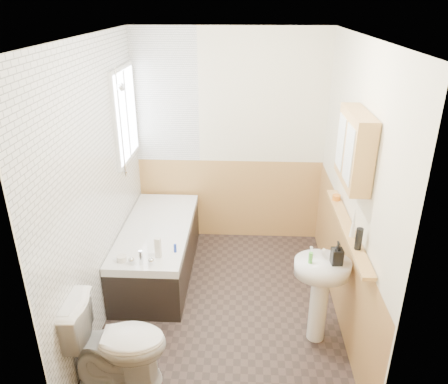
{
  "coord_description": "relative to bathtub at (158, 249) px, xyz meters",
  "views": [
    {
      "loc": [
        0.18,
        -3.46,
        2.77
      ],
      "look_at": [
        0.0,
        0.15,
        1.15
      ],
      "focal_mm": 35.0,
      "sensor_mm": 36.0,
      "label": 1
    }
  ],
  "objects": [
    {
      "name": "wainscot_back",
      "position": [
        0.73,
        0.86,
        0.2
      ],
      "size": [
        2.2,
        0.01,
        1.0
      ],
      "primitive_type": "cube",
      "color": "tan",
      "rests_on": "wall_back"
    },
    {
      "name": "tile_cladding_left",
      "position": [
        -0.36,
        -0.53,
        0.95
      ],
      "size": [
        0.01,
        2.8,
        2.5
      ],
      "primitive_type": "cube",
      "color": "white",
      "rests_on": "wall_left"
    },
    {
      "name": "wainscot_front",
      "position": [
        0.73,
        -1.92,
        0.2
      ],
      "size": [
        2.2,
        0.01,
        1.0
      ],
      "primitive_type": "cube",
      "color": "tan",
      "rests_on": "wall_front"
    },
    {
      "name": "window",
      "position": [
        -0.33,
        0.42,
        1.35
      ],
      "size": [
        0.03,
        0.79,
        0.99
      ],
      "color": "white",
      "rests_on": "wall_left"
    },
    {
      "name": "bathtub",
      "position": [
        0.0,
        0.0,
        0.0
      ],
      "size": [
        0.7,
        1.62,
        0.71
      ],
      "color": "black",
      "rests_on": "floor"
    },
    {
      "name": "wainscot_right",
      "position": [
        1.82,
        -0.53,
        0.2
      ],
      "size": [
        0.01,
        2.8,
        1.0
      ],
      "primitive_type": "cube",
      "color": "tan",
      "rests_on": "wall_right"
    },
    {
      "name": "wall_right",
      "position": [
        1.84,
        -0.53,
        0.95
      ],
      "size": [
        0.02,
        2.8,
        2.5
      ],
      "primitive_type": "cube",
      "color": "#F6EDCB",
      "rests_on": "ground"
    },
    {
      "name": "wall_back",
      "position": [
        0.73,
        0.88,
        0.95
      ],
      "size": [
        2.2,
        0.02,
        2.5
      ],
      "primitive_type": "cube",
      "color": "#F6EDCB",
      "rests_on": "ground"
    },
    {
      "name": "ceiling",
      "position": [
        0.73,
        -0.53,
        2.2
      ],
      "size": [
        2.8,
        2.8,
        0.0
      ],
      "primitive_type": "plane",
      "rotation": [
        3.14,
        0.0,
        0.0
      ],
      "color": "white",
      "rests_on": "ground"
    },
    {
      "name": "wall_front",
      "position": [
        0.73,
        -1.94,
        0.95
      ],
      "size": [
        2.2,
        0.02,
        2.5
      ],
      "primitive_type": "cube",
      "color": "#F6EDCB",
      "rests_on": "ground"
    },
    {
      "name": "blue_gel",
      "position": [
        0.13,
        -0.58,
        0.37
      ],
      "size": [
        0.06,
        0.05,
        0.2
      ],
      "primitive_type": "cube",
      "rotation": [
        0.0,
        0.0,
        -0.24
      ],
      "color": "silver",
      "rests_on": "bathtub"
    },
    {
      "name": "medicine_cabinet",
      "position": [
        1.74,
        -0.79,
        1.43
      ],
      "size": [
        0.16,
        0.62,
        0.56
      ],
      "color": "tan",
      "rests_on": "wall_right"
    },
    {
      "name": "clear_bottle",
      "position": [
        1.46,
        -0.96,
        0.55
      ],
      "size": [
        0.04,
        0.04,
        0.1
      ],
      "primitive_type": "cylinder",
      "rotation": [
        0.0,
        0.0,
        -0.05
      ],
      "color": "#59C647",
      "rests_on": "sink"
    },
    {
      "name": "tile_return_back",
      "position": [
        0.0,
        0.86,
        1.45
      ],
      "size": [
        0.75,
        0.01,
        1.5
      ],
      "primitive_type": "cube",
      "color": "white",
      "rests_on": "wall_back"
    },
    {
      "name": "toilet",
      "position": [
        -0.03,
        -1.49,
        0.08
      ],
      "size": [
        0.79,
        0.46,
        0.76
      ],
      "primitive_type": "imported",
      "rotation": [
        0.0,
        0.0,
        1.6
      ],
      "color": "white",
      "rests_on": "floor"
    },
    {
      "name": "soap_bottle",
      "position": [
        1.67,
        -0.96,
        0.55
      ],
      "size": [
        0.1,
        0.21,
        0.09
      ],
      "primitive_type": "imported",
      "rotation": [
        0.0,
        0.0,
        0.07
      ],
      "color": "black",
      "rests_on": "sink"
    },
    {
      "name": "floor",
      "position": [
        0.73,
        -0.53,
        -0.3
      ],
      "size": [
        2.8,
        2.8,
        0.0
      ],
      "primitive_type": "plane",
      "color": "#2D2320",
      "rests_on": "ground"
    },
    {
      "name": "orange_bottle",
      "position": [
        0.27,
        -0.49,
        0.31
      ],
      "size": [
        0.03,
        0.03,
        0.08
      ],
      "primitive_type": "cylinder",
      "rotation": [
        0.0,
        0.0,
        0.23
      ],
      "color": "#19339E",
      "rests_on": "bathtub"
    },
    {
      "name": "foam_can",
      "position": [
        1.77,
        -1.14,
        0.84
      ],
      "size": [
        0.06,
        0.06,
        0.17
      ],
      "primitive_type": "cylinder",
      "rotation": [
        0.0,
        0.0,
        0.12
      ],
      "color": "black",
      "rests_on": "pine_shelf"
    },
    {
      "name": "black_jar",
      "position": [
        1.77,
        -0.27,
        0.77
      ],
      "size": [
        0.09,
        0.09,
        0.05
      ],
      "primitive_type": "cylinder",
      "rotation": [
        0.0,
        0.0,
        -0.23
      ],
      "color": "orange",
      "rests_on": "pine_shelf"
    },
    {
      "name": "sink",
      "position": [
        1.57,
        -0.93,
        0.27
      ],
      "size": [
        0.47,
        0.38,
        0.9
      ],
      "rotation": [
        0.0,
        0.0,
        -0.02
      ],
      "color": "white",
      "rests_on": "floor"
    },
    {
      "name": "cream_jar",
      "position": [
        -0.19,
        -0.67,
        0.3
      ],
      "size": [
        0.1,
        0.1,
        0.06
      ],
      "primitive_type": "cylinder",
      "rotation": [
        0.0,
        0.0,
        0.18
      ],
      "color": "silver",
      "rests_on": "bathtub"
    },
    {
      "name": "pine_shelf",
      "position": [
        1.77,
        -0.77,
        0.74
      ],
      "size": [
        0.1,
        1.46,
        0.03
      ],
      "primitive_type": "cube",
      "color": "tan",
      "rests_on": "wall_right"
    },
    {
      "name": "green_bottle",
      "position": [
        1.77,
        -0.95,
        0.87
      ],
      "size": [
        0.06,
        0.06,
        0.24
      ],
      "primitive_type": "cone",
      "rotation": [
        0.0,
        0.0,
        0.3
      ],
      "color": "silver",
      "rests_on": "pine_shelf"
    },
    {
      "name": "wall_left",
      "position": [
        -0.38,
        -0.53,
        0.95
      ],
      "size": [
        0.02,
        2.8,
        2.5
      ],
      "primitive_type": "cube",
      "color": "#F6EDCB",
      "rests_on": "ground"
    },
    {
      "name": "shower_riser",
      "position": [
        -0.31,
        0.14,
        1.42
      ],
      "size": [
        0.1,
        0.07,
        1.1
      ],
      "color": "silver",
      "rests_on": "wall_left"
    }
  ]
}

